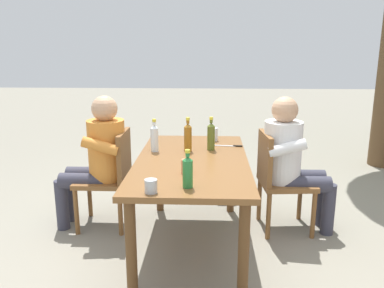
{
  "coord_description": "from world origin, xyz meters",
  "views": [
    {
      "loc": [
        2.92,
        0.12,
        1.59
      ],
      "look_at": [
        0.0,
        0.0,
        0.86
      ],
      "focal_mm": 37.05,
      "sensor_mm": 36.0,
      "label": 1
    }
  ],
  "objects": [
    {
      "name": "person_in_plaid_shirt",
      "position": [
        -0.36,
        -0.84,
        0.66
      ],
      "size": [
        0.47,
        0.61,
        1.18
      ],
      "color": "orange",
      "rests_on": "ground_plane"
    },
    {
      "name": "dining_table",
      "position": [
        0.0,
        0.0,
        0.64
      ],
      "size": [
        1.6,
        0.85,
        0.74
      ],
      "color": "brown",
      "rests_on": "ground_plane"
    },
    {
      "name": "chair_near_left",
      "position": [
        -0.36,
        -0.73,
        0.49
      ],
      "size": [
        0.44,
        0.44,
        0.87
      ],
      "color": "brown",
      "rests_on": "ground_plane"
    },
    {
      "name": "person_in_white_shirt",
      "position": [
        -0.36,
        0.84,
        0.66
      ],
      "size": [
        0.47,
        0.61,
        1.18
      ],
      "color": "white",
      "rests_on": "ground_plane"
    },
    {
      "name": "ground_plane",
      "position": [
        0.0,
        0.0,
        0.0
      ],
      "size": [
        24.0,
        24.0,
        0.0
      ],
      "primitive_type": "plane",
      "color": "gray"
    },
    {
      "name": "bottle_amber",
      "position": [
        -0.24,
        -0.04,
        0.86
      ],
      "size": [
        0.06,
        0.06,
        0.28
      ],
      "color": "#996019",
      "rests_on": "dining_table"
    },
    {
      "name": "cup_glass",
      "position": [
        -0.62,
        0.18,
        0.8
      ],
      "size": [
        0.07,
        0.07,
        0.12
      ],
      "primitive_type": "cylinder",
      "color": "silver",
      "rests_on": "dining_table"
    },
    {
      "name": "table_knife",
      "position": [
        -0.41,
        0.32,
        0.74
      ],
      "size": [
        0.05,
        0.24,
        0.01
      ],
      "color": "silver",
      "rests_on": "dining_table"
    },
    {
      "name": "bottle_green",
      "position": [
        0.62,
        0.0,
        0.84
      ],
      "size": [
        0.06,
        0.06,
        0.24
      ],
      "color": "#287A38",
      "rests_on": "dining_table"
    },
    {
      "name": "cup_terracotta",
      "position": [
        0.35,
        -0.02,
        0.79
      ],
      "size": [
        0.07,
        0.07,
        0.1
      ],
      "primitive_type": "cylinder",
      "color": "#BC6B47",
      "rests_on": "dining_table"
    },
    {
      "name": "backpack_by_far_side",
      "position": [
        -1.18,
        0.27,
        0.2
      ],
      "size": [
        0.32,
        0.25,
        0.42
      ],
      "color": "#2D4784",
      "rests_on": "ground_plane"
    },
    {
      "name": "chair_far_left",
      "position": [
        -0.35,
        0.73,
        0.49
      ],
      "size": [
        0.47,
        0.47,
        0.87
      ],
      "color": "brown",
      "rests_on": "ground_plane"
    },
    {
      "name": "cup_steel",
      "position": [
        0.72,
        -0.21,
        0.78
      ],
      "size": [
        0.08,
        0.08,
        0.08
      ],
      "primitive_type": "cylinder",
      "color": "#B2B7BC",
      "rests_on": "dining_table"
    },
    {
      "name": "bottle_olive",
      "position": [
        -0.29,
        0.15,
        0.86
      ],
      "size": [
        0.06,
        0.06,
        0.28
      ],
      "color": "#566623",
      "rests_on": "dining_table"
    },
    {
      "name": "backpack_by_near_side",
      "position": [
        -1.3,
        0.25,
        0.2
      ],
      "size": [
        0.32,
        0.24,
        0.41
      ],
      "color": "maroon",
      "rests_on": "ground_plane"
    },
    {
      "name": "bottle_clear",
      "position": [
        -0.22,
        -0.32,
        0.86
      ],
      "size": [
        0.06,
        0.06,
        0.27
      ],
      "color": "white",
      "rests_on": "dining_table"
    }
  ]
}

